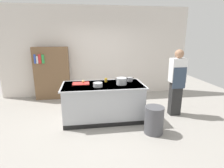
{
  "coord_description": "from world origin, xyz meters",
  "views": [
    {
      "loc": [
        -0.4,
        -4.18,
        2.04
      ],
      "look_at": [
        0.25,
        0.2,
        0.85
      ],
      "focal_mm": 28.87,
      "sensor_mm": 36.0,
      "label": 1
    }
  ],
  "objects_px": {
    "stock_pot": "(121,81)",
    "trash_bin": "(154,120)",
    "onion": "(83,81)",
    "person_chef": "(177,81)",
    "sauce_pan": "(130,79)",
    "juice_cup": "(106,80)",
    "bookshelf": "(52,73)",
    "mixing_bowl": "(98,85)"
  },
  "relations": [
    {
      "from": "trash_bin",
      "to": "person_chef",
      "type": "bearing_deg",
      "value": 43.09
    },
    {
      "from": "person_chef",
      "to": "juice_cup",
      "type": "bearing_deg",
      "value": 92.32
    },
    {
      "from": "trash_bin",
      "to": "sauce_pan",
      "type": "bearing_deg",
      "value": 105.04
    },
    {
      "from": "mixing_bowl",
      "to": "person_chef",
      "type": "distance_m",
      "value": 2.04
    },
    {
      "from": "sauce_pan",
      "to": "bookshelf",
      "type": "xyz_separation_m",
      "value": [
        -2.22,
        1.58,
        -0.1
      ]
    },
    {
      "from": "person_chef",
      "to": "bookshelf",
      "type": "relative_size",
      "value": 1.01
    },
    {
      "from": "onion",
      "to": "person_chef",
      "type": "xyz_separation_m",
      "value": [
        2.37,
        -0.16,
        -0.04
      ]
    },
    {
      "from": "trash_bin",
      "to": "mixing_bowl",
      "type": "bearing_deg",
      "value": 149.78
    },
    {
      "from": "stock_pot",
      "to": "juice_cup",
      "type": "relative_size",
      "value": 3.16
    },
    {
      "from": "sauce_pan",
      "to": "trash_bin",
      "type": "relative_size",
      "value": 0.35
    },
    {
      "from": "stock_pot",
      "to": "person_chef",
      "type": "xyz_separation_m",
      "value": [
        1.46,
        0.06,
        -0.07
      ]
    },
    {
      "from": "stock_pot",
      "to": "mixing_bowl",
      "type": "height_order",
      "value": "stock_pot"
    },
    {
      "from": "stock_pot",
      "to": "sauce_pan",
      "type": "xyz_separation_m",
      "value": [
        0.28,
        0.28,
        -0.03
      ]
    },
    {
      "from": "juice_cup",
      "to": "trash_bin",
      "type": "bearing_deg",
      "value": -49.61
    },
    {
      "from": "trash_bin",
      "to": "juice_cup",
      "type": "bearing_deg",
      "value": 130.39
    },
    {
      "from": "juice_cup",
      "to": "person_chef",
      "type": "distance_m",
      "value": 1.82
    },
    {
      "from": "mixing_bowl",
      "to": "bookshelf",
      "type": "bearing_deg",
      "value": 124.61
    },
    {
      "from": "sauce_pan",
      "to": "person_chef",
      "type": "relative_size",
      "value": 0.12
    },
    {
      "from": "stock_pot",
      "to": "trash_bin",
      "type": "relative_size",
      "value": 0.53
    },
    {
      "from": "onion",
      "to": "person_chef",
      "type": "bearing_deg",
      "value": -3.78
    },
    {
      "from": "juice_cup",
      "to": "trash_bin",
      "type": "distance_m",
      "value": 1.54
    },
    {
      "from": "sauce_pan",
      "to": "mixing_bowl",
      "type": "distance_m",
      "value": 0.94
    },
    {
      "from": "juice_cup",
      "to": "person_chef",
      "type": "relative_size",
      "value": 0.06
    },
    {
      "from": "juice_cup",
      "to": "trash_bin",
      "type": "height_order",
      "value": "juice_cup"
    },
    {
      "from": "sauce_pan",
      "to": "bookshelf",
      "type": "distance_m",
      "value": 2.72
    },
    {
      "from": "trash_bin",
      "to": "bookshelf",
      "type": "distance_m",
      "value": 3.67
    },
    {
      "from": "onion",
      "to": "juice_cup",
      "type": "height_order",
      "value": "juice_cup"
    },
    {
      "from": "person_chef",
      "to": "bookshelf",
      "type": "height_order",
      "value": "person_chef"
    },
    {
      "from": "stock_pot",
      "to": "bookshelf",
      "type": "bearing_deg",
      "value": 136.17
    },
    {
      "from": "mixing_bowl",
      "to": "person_chef",
      "type": "relative_size",
      "value": 0.13
    },
    {
      "from": "onion",
      "to": "trash_bin",
      "type": "height_order",
      "value": "onion"
    },
    {
      "from": "juice_cup",
      "to": "onion",
      "type": "bearing_deg",
      "value": -172.69
    },
    {
      "from": "sauce_pan",
      "to": "trash_bin",
      "type": "height_order",
      "value": "sauce_pan"
    },
    {
      "from": "sauce_pan",
      "to": "bookshelf",
      "type": "relative_size",
      "value": 0.12
    },
    {
      "from": "onion",
      "to": "sauce_pan",
      "type": "bearing_deg",
      "value": 3.13
    },
    {
      "from": "juice_cup",
      "to": "bookshelf",
      "type": "bearing_deg",
      "value": 135.43
    },
    {
      "from": "mixing_bowl",
      "to": "onion",
      "type": "bearing_deg",
      "value": 135.72
    },
    {
      "from": "stock_pot",
      "to": "trash_bin",
      "type": "height_order",
      "value": "stock_pot"
    },
    {
      "from": "onion",
      "to": "mixing_bowl",
      "type": "relative_size",
      "value": 0.33
    },
    {
      "from": "sauce_pan",
      "to": "mixing_bowl",
      "type": "bearing_deg",
      "value": -155.22
    },
    {
      "from": "person_chef",
      "to": "onion",
      "type": "bearing_deg",
      "value": 95.8
    },
    {
      "from": "bookshelf",
      "to": "trash_bin",
      "type": "bearing_deg",
      "value": -46.51
    }
  ]
}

